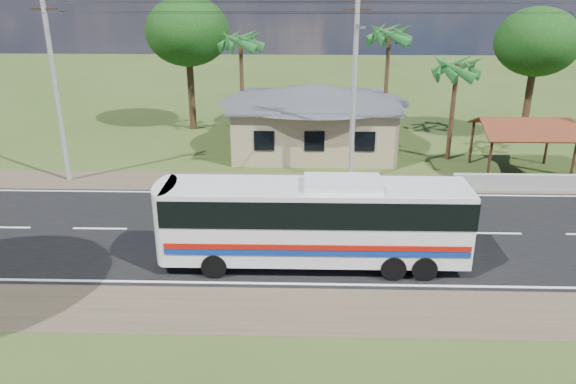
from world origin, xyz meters
The scene contains 13 objects.
ground centered at (0.00, 0.00, 0.00)m, with size 120.00×120.00×0.00m, color #314619.
road centered at (0.00, 0.00, 0.01)m, with size 120.00×16.00×0.03m.
house centered at (1.00, 13.00, 2.64)m, with size 12.40×10.00×5.00m.
waiting_shed centered at (13.00, 8.50, 2.73)m, with size 5.20×4.48×3.35m.
concrete_barrier centered at (12.00, 5.60, 0.45)m, with size 7.00×0.30×0.90m, color #9E9E99.
utility_poles centered at (2.67, 6.49, 5.77)m, with size 32.80×2.22×11.00m.
palm_near centered at (9.50, 11.00, 5.71)m, with size 2.80×2.80×6.70m.
palm_mid centered at (6.00, 15.50, 7.16)m, with size 2.80×2.80×8.20m.
palm_far centered at (-4.00, 16.00, 6.68)m, with size 2.80×2.80×7.70m.
tree_behind_house centered at (-8.00, 18.00, 7.12)m, with size 6.00×6.00×9.61m.
tree_behind_shed centered at (16.00, 16.00, 6.68)m, with size 5.60×5.60×9.02m.
coach_bus centered at (0.89, -3.08, 2.11)m, with size 11.87×2.63×3.68m.
motorcycle centered at (1.87, 5.47, 0.46)m, with size 0.60×1.73×0.91m, color black.
Camera 1 is at (0.34, -23.22, 10.98)m, focal length 35.00 mm.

